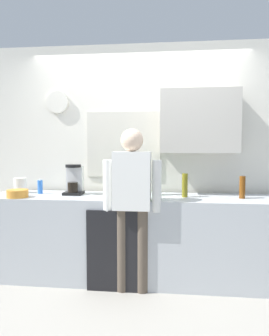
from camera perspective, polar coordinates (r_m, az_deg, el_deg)
name	(u,v)px	position (r m, az deg, el deg)	size (l,w,h in m)	color
ground_plane	(132,291)	(3.44, -0.44, -20.74)	(8.00, 8.00, 0.00)	#9E998E
kitchen_counter	(135,238)	(3.56, 0.16, -12.14)	(3.16, 0.64, 0.90)	#B2B7BC
dishwasher_panel	(115,251)	(3.28, -3.49, -14.40)	(0.56, 0.02, 0.81)	black
back_wall_assembly	(146,152)	(3.81, 2.03, 2.75)	(4.76, 0.42, 2.60)	silver
coffee_maker	(74,181)	(3.66, -10.53, -2.25)	(0.20, 0.20, 0.33)	black
bottle_clear_soda	(157,182)	(3.54, 4.01, -2.50)	(0.09, 0.09, 0.28)	#2D8C33
bottle_amber_beer	(242,187)	(3.50, 18.39, -3.21)	(0.06, 0.06, 0.23)	brown
bottle_olive_oil	(185,185)	(3.43, 8.82, -3.01)	(0.06, 0.06, 0.25)	olive
cup_blue_mug	(138,192)	(3.44, 0.56, -4.21)	(0.08, 0.08, 0.10)	#3351B2
cup_yellow_cup	(109,190)	(3.68, -4.49, -3.79)	(0.07, 0.07, 0.09)	yellow
mixing_bowl	(18,193)	(3.61, -19.83, -4.23)	(0.22, 0.22, 0.08)	orange
potted_plant	(112,184)	(3.49, -3.96, -2.74)	(0.15, 0.15, 0.23)	#9E5638
dish_soap	(40,187)	(3.80, -16.22, -3.15)	(0.06, 0.06, 0.18)	blue
storage_canister	(20,185)	(3.92, -19.41, -2.89)	(0.14, 0.14, 0.17)	silver
person_at_sink	(132,196)	(3.16, -0.45, -4.96)	(0.57, 0.22, 1.60)	brown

